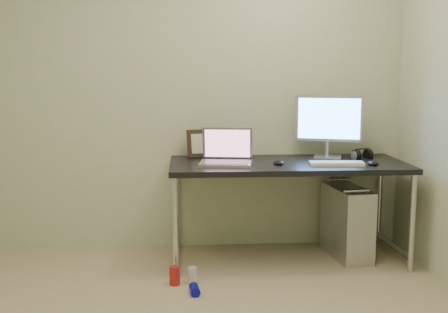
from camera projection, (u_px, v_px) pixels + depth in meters
The scene contains 16 objects.
wall_back at pixel (183, 93), 4.43m from camera, with size 3.50×0.02×2.50m, color beige.
desk at pixel (288, 171), 4.19m from camera, with size 1.75×0.77×0.75m.
tower_computer at pixel (347, 222), 4.31m from camera, with size 0.30×0.55×0.58m.
cable_a at pixel (331, 197), 4.59m from camera, with size 0.01×0.01×0.70m, color black.
cable_b at pixel (342, 200), 4.58m from camera, with size 0.01×0.01×0.72m, color black.
can_red at pixel (175, 276), 3.76m from camera, with size 0.07×0.07×0.13m, color #B3201F.
can_white at pixel (192, 276), 3.78m from camera, with size 0.06×0.06×0.11m, color silver.
can_blue at pixel (195, 290), 3.60m from camera, with size 0.06×0.06×0.11m, color #0B0EB9.
laptop at pixel (226, 156), 4.10m from camera, with size 0.41×0.36×0.26m.
monitor at pixel (328, 121), 4.36m from camera, with size 0.51×0.20×0.49m.
keyboard at pixel (337, 163), 4.05m from camera, with size 0.39×0.13×0.02m, color white.
mouse_right at pixel (373, 162), 4.05m from camera, with size 0.08×0.12×0.04m, color black.
mouse_left at pixel (279, 162), 4.08m from camera, with size 0.07×0.12×0.04m, color black.
headphones at pixel (362, 155), 4.34m from camera, with size 0.17×0.10×0.10m.
picture_frame at pixel (204, 143), 4.41m from camera, with size 0.27×0.03×0.22m, color black.
webcam at pixel (224, 146), 4.43m from camera, with size 0.04×0.03×0.12m.
Camera 1 is at (0.02, -2.72, 1.42)m, focal length 45.00 mm.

